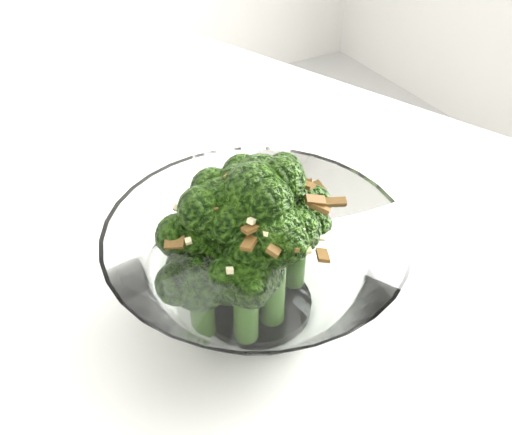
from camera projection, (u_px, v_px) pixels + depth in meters
broccoli_dish at (254, 259)px, 0.42m from camera, size 0.22×0.22×0.14m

